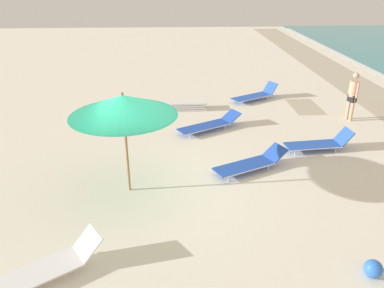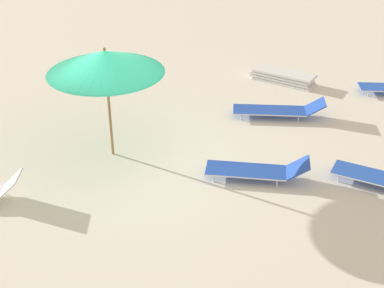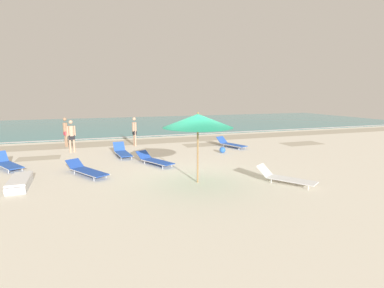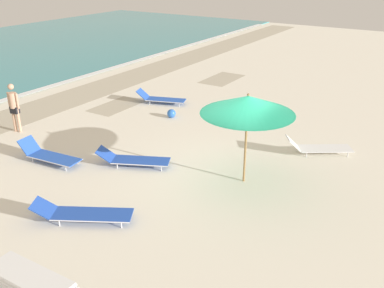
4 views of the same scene
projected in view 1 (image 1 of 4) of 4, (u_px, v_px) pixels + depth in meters
ground_plane at (153, 192)px, 9.46m from camera, size 60.00×60.00×0.16m
beach_umbrella at (123, 106)px, 8.47m from camera, size 2.50×2.50×2.54m
lounger_stack at (183, 105)px, 14.81m from camera, size 0.66×1.93×0.32m
sun_lounger_under_umbrella at (319, 143)px, 11.42m from camera, size 0.81×2.07×0.62m
sun_lounger_beside_umbrella at (210, 124)px, 12.87m from camera, size 1.67×2.33×0.48m
sun_lounger_near_water_left at (251, 163)px, 10.27m from camera, size 1.47×2.21×0.50m
sun_lounger_mid_beach_solo at (255, 95)px, 15.88m from camera, size 1.59×2.15×0.63m
sun_lounger_mid_beach_pair_a at (45, 268)px, 6.63m from camera, size 1.65×2.06×0.56m
beachgoer_strolling_adult at (353, 94)px, 13.42m from camera, size 0.43×0.27×1.76m
beach_ball at (373, 269)px, 6.67m from camera, size 0.34×0.34×0.34m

